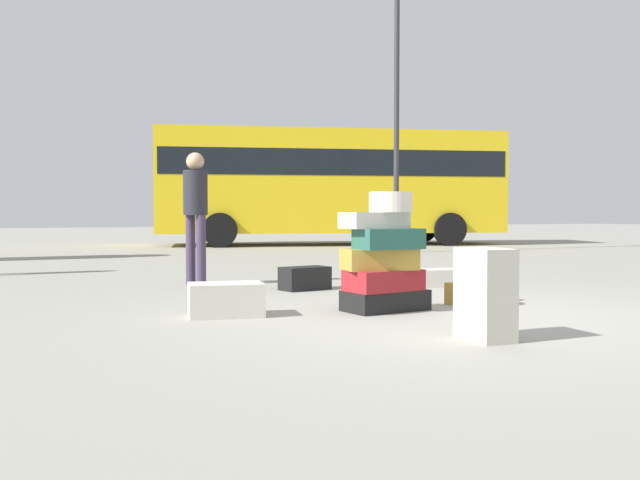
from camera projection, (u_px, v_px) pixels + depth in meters
name	position (u px, v px, depth m)	size (l,w,h in m)	color
ground_plane	(461.00, 316.00, 6.07)	(80.00, 80.00, 0.00)	gray
suitcase_tower	(384.00, 260.00, 6.35)	(0.83, 0.55, 1.08)	black
suitcase_cream_foreground_near	(443.00, 277.00, 8.56)	(0.79, 0.36, 0.21)	beige
suitcase_cream_upright_blue	(226.00, 300.00, 6.05)	(0.63, 0.39, 0.29)	beige
suitcase_cream_left_side	(485.00, 294.00, 4.92)	(0.26, 0.43, 0.65)	beige
suitcase_tan_foreground_far	(476.00, 292.00, 6.96)	(0.66, 0.28, 0.21)	#B28C33
suitcase_black_right_side	(305.00, 278.00, 8.14)	(0.56, 0.31, 0.27)	black
person_bearded_onlooker	(196.00, 206.00, 8.64)	(0.30, 0.32, 1.64)	#3F334C
parked_bus	(330.00, 180.00, 19.76)	(9.86, 4.63, 3.15)	yellow
lamp_post	(397.00, 64.00, 15.60)	(0.36, 0.36, 6.52)	#333338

